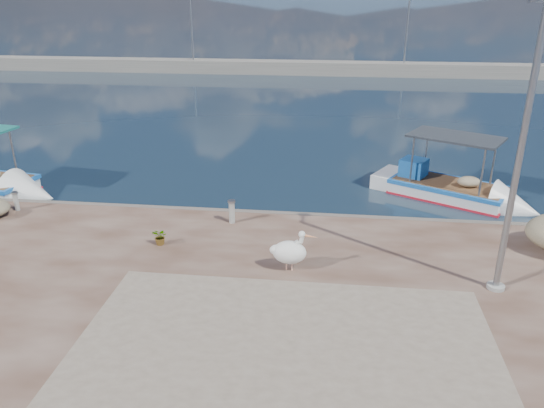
% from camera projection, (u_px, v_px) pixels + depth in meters
% --- Properties ---
extents(ground, '(1400.00, 1400.00, 0.00)m').
position_uv_depth(ground, '(254.00, 306.00, 13.63)').
color(ground, '#162635').
rests_on(ground, ground).
extents(quay_patch, '(9.00, 7.00, 0.01)m').
position_uv_depth(quay_patch, '(281.00, 371.00, 10.57)').
color(quay_patch, gray).
rests_on(quay_patch, quay).
extents(breakwater, '(120.00, 2.20, 7.50)m').
position_uv_depth(breakwater, '(317.00, 68.00, 50.18)').
color(breakwater, gray).
rests_on(breakwater, ground).
extents(boat_right, '(6.17, 4.60, 2.87)m').
position_uv_depth(boat_right, '(447.00, 191.00, 20.69)').
color(boat_right, white).
rests_on(boat_right, ground).
extents(pelican, '(1.23, 0.61, 1.19)m').
position_uv_depth(pelican, '(290.00, 252.00, 14.14)').
color(pelican, tan).
rests_on(pelican, quay).
extents(lamp_post, '(0.44, 0.96, 7.00)m').
position_uv_depth(lamp_post, '(518.00, 164.00, 12.26)').
color(lamp_post, gray).
rests_on(lamp_post, quay).
extents(bollard_near, '(0.25, 0.25, 0.77)m').
position_uv_depth(bollard_near, '(232.00, 211.00, 17.11)').
color(bollard_near, gray).
rests_on(bollard_near, quay).
extents(bollard_far, '(0.22, 0.22, 0.67)m').
position_uv_depth(bollard_far, '(16.00, 200.00, 18.10)').
color(bollard_far, gray).
rests_on(bollard_far, quay).
extents(potted_plant, '(0.59, 0.56, 0.51)m').
position_uv_depth(potted_plant, '(161.00, 237.00, 15.69)').
color(potted_plant, '#33722D').
rests_on(potted_plant, quay).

